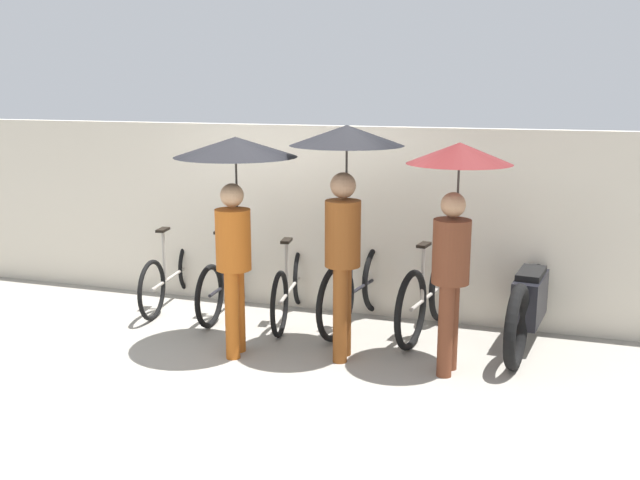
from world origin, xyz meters
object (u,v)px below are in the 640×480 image
at_px(pedestrian_center, 345,177).
at_px(motorcycle, 529,302).
at_px(pedestrian_trailing, 456,199).
at_px(parked_bicycle_4, 428,295).
at_px(parked_bicycle_2, 291,286).
at_px(parked_bicycle_0, 172,274).
at_px(parked_bicycle_3, 358,288).
at_px(parked_bicycle_1, 229,281).
at_px(pedestrian_leading, 235,180).

bearing_deg(pedestrian_center, motorcycle, 21.98).
bearing_deg(pedestrian_center, pedestrian_trailing, -6.23).
height_order(parked_bicycle_4, pedestrian_trailing, pedestrian_trailing).
height_order(parked_bicycle_2, pedestrian_center, pedestrian_center).
bearing_deg(parked_bicycle_0, parked_bicycle_4, -98.63).
relative_size(parked_bicycle_3, pedestrian_center, 0.85).
xyz_separation_m(parked_bicycle_3, pedestrian_center, (0.10, -0.86, 1.27)).
xyz_separation_m(parked_bicycle_1, motorcycle, (3.17, -0.06, 0.08)).
relative_size(parked_bicycle_0, pedestrian_trailing, 0.87).
bearing_deg(pedestrian_trailing, parked_bicycle_1, 167.63).
bearing_deg(pedestrian_trailing, pedestrian_leading, -168.01).
bearing_deg(parked_bicycle_1, motorcycle, -94.14).
relative_size(parked_bicycle_4, motorcycle, 0.84).
relative_size(parked_bicycle_2, parked_bicycle_4, 1.01).
xyz_separation_m(parked_bicycle_1, parked_bicycle_2, (0.73, -0.02, 0.01)).
xyz_separation_m(pedestrian_trailing, motorcycle, (0.63, 0.83, -1.09)).
distance_m(pedestrian_center, motorcycle, 2.18).
relative_size(parked_bicycle_4, pedestrian_trailing, 0.86).
xyz_separation_m(pedestrian_center, pedestrian_trailing, (0.98, -0.03, -0.15)).
relative_size(pedestrian_center, pedestrian_trailing, 1.06).
relative_size(parked_bicycle_4, pedestrian_center, 0.81).
relative_size(parked_bicycle_0, parked_bicycle_1, 1.01).
bearing_deg(pedestrian_center, parked_bicycle_4, 48.12).
height_order(parked_bicycle_1, parked_bicycle_4, parked_bicycle_1).
bearing_deg(motorcycle, parked_bicycle_1, 96.16).
bearing_deg(parked_bicycle_0, motorcycle, -98.69).
bearing_deg(pedestrian_trailing, parked_bicycle_4, 118.97).
distance_m(parked_bicycle_2, parked_bicycle_4, 1.46).
xyz_separation_m(pedestrian_center, motorcycle, (1.61, 0.79, -1.24)).
height_order(parked_bicycle_2, motorcycle, parked_bicycle_2).
bearing_deg(parked_bicycle_2, parked_bicycle_3, -95.92).
relative_size(parked_bicycle_1, parked_bicycle_3, 0.95).
bearing_deg(pedestrian_leading, motorcycle, 13.79).
bearing_deg(parked_bicycle_1, parked_bicycle_2, -94.96).
height_order(parked_bicycle_4, pedestrian_leading, pedestrian_leading).
relative_size(parked_bicycle_3, motorcycle, 0.88).
bearing_deg(parked_bicycle_4, pedestrian_center, 151.46).
xyz_separation_m(parked_bicycle_2, pedestrian_center, (0.83, -0.82, 1.31)).
relative_size(parked_bicycle_0, parked_bicycle_2, 1.00).
xyz_separation_m(pedestrian_leading, motorcycle, (2.58, 1.00, -1.20)).
height_order(parked_bicycle_0, parked_bicycle_3, parked_bicycle_0).
bearing_deg(motorcycle, parked_bicycle_2, 96.41).
relative_size(parked_bicycle_1, pedestrian_center, 0.81).
bearing_deg(parked_bicycle_2, motorcycle, -99.56).
relative_size(pedestrian_leading, pedestrian_trailing, 1.01).
distance_m(parked_bicycle_1, pedestrian_center, 2.21).
xyz_separation_m(parked_bicycle_2, motorcycle, (2.44, -0.03, 0.07)).
bearing_deg(motorcycle, parked_bicycle_0, 95.79).
bearing_deg(parked_bicycle_0, pedestrian_leading, -136.96).
xyz_separation_m(parked_bicycle_1, parked_bicycle_4, (2.19, -0.03, 0.05)).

